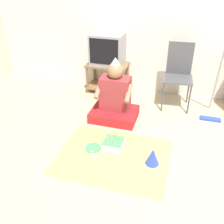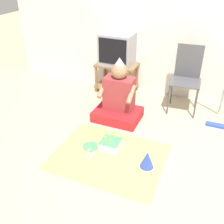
# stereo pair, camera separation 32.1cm
# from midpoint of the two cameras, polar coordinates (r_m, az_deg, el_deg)

# --- Properties ---
(ground_plane) EXTENTS (16.00, 16.00, 0.00)m
(ground_plane) POSITION_cam_midpoint_polar(r_m,az_deg,el_deg) (2.93, 8.44, -12.60)
(ground_plane) COLOR tan
(wall_back) EXTENTS (6.40, 0.06, 2.55)m
(wall_back) POSITION_cam_midpoint_polar(r_m,az_deg,el_deg) (4.15, 14.32, 19.87)
(wall_back) COLOR silver
(wall_back) RESTS_ON ground_plane
(tv_stand) EXTENTS (0.67, 0.41, 0.48)m
(tv_stand) POSITION_cam_midpoint_polar(r_m,az_deg,el_deg) (4.42, -3.06, 7.99)
(tv_stand) COLOR olive
(tv_stand) RESTS_ON ground_plane
(tv) EXTENTS (0.51, 0.40, 0.49)m
(tv) POSITION_cam_midpoint_polar(r_m,az_deg,el_deg) (4.27, -3.22, 13.48)
(tv) COLOR #99999E
(tv) RESTS_ON tv_stand
(folding_chair) EXTENTS (0.44, 0.41, 0.95)m
(folding_chair) POSITION_cam_midpoint_polar(r_m,az_deg,el_deg) (3.96, 12.04, 8.62)
(folding_chair) COLOR #4C4C51
(folding_chair) RESTS_ON ground_plane
(dust_mop) EXTENTS (0.28, 0.40, 1.26)m
(dust_mop) POSITION_cam_midpoint_polar(r_m,az_deg,el_deg) (3.82, 19.32, 3.81)
(dust_mop) COLOR #2D4CB2
(dust_mop) RESTS_ON ground_plane
(person_seated) EXTENTS (0.64, 0.48, 0.89)m
(person_seated) POSITION_cam_midpoint_polar(r_m,az_deg,el_deg) (3.62, -1.94, 2.60)
(person_seated) COLOR red
(person_seated) RESTS_ON ground_plane
(party_cloth) EXTENTS (1.26, 0.98, 0.01)m
(party_cloth) POSITION_cam_midpoint_polar(r_m,az_deg,el_deg) (3.07, -2.80, -9.77)
(party_cloth) COLOR #EAD666
(party_cloth) RESTS_ON ground_plane
(birthday_cake) EXTENTS (0.24, 0.24, 0.17)m
(birthday_cake) POSITION_cam_midpoint_polar(r_m,az_deg,el_deg) (3.17, -2.65, -7.03)
(birthday_cake) COLOR white
(birthday_cake) RESTS_ON party_cloth
(party_hat_blue) EXTENTS (0.16, 0.16, 0.20)m
(party_hat_blue) POSITION_cam_midpoint_polar(r_m,az_deg,el_deg) (2.92, 5.71, -9.70)
(party_hat_blue) COLOR blue
(party_hat_blue) RESTS_ON party_cloth
(paper_plate) EXTENTS (0.20, 0.20, 0.01)m
(paper_plate) POSITION_cam_midpoint_polar(r_m,az_deg,el_deg) (3.20, -7.08, -7.85)
(paper_plate) COLOR #4CB266
(paper_plate) RESTS_ON party_cloth
(plastic_spoon_near) EXTENTS (0.06, 0.14, 0.01)m
(plastic_spoon_near) POSITION_cam_midpoint_polar(r_m,az_deg,el_deg) (3.13, -7.37, -8.84)
(plastic_spoon_near) COLOR white
(plastic_spoon_near) RESTS_ON party_cloth
(plastic_spoon_far) EXTENTS (0.04, 0.15, 0.01)m
(plastic_spoon_far) POSITION_cam_midpoint_polar(r_m,az_deg,el_deg) (3.09, -6.42, -9.39)
(plastic_spoon_far) COLOR white
(plastic_spoon_far) RESTS_ON party_cloth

